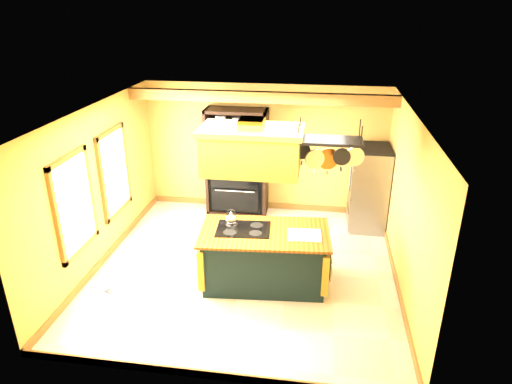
% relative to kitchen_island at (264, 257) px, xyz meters
% --- Properties ---
extents(floor, '(5.00, 5.00, 0.00)m').
position_rel_kitchen_island_xyz_m(floor, '(-0.36, 0.35, -0.47)').
color(floor, beige).
rests_on(floor, ground).
extents(ceiling, '(5.00, 5.00, 0.00)m').
position_rel_kitchen_island_xyz_m(ceiling, '(-0.36, 0.35, 2.23)').
color(ceiling, white).
rests_on(ceiling, wall_back).
extents(wall_back, '(5.00, 0.02, 2.70)m').
position_rel_kitchen_island_xyz_m(wall_back, '(-0.36, 2.85, 0.88)').
color(wall_back, '#BE8F45').
rests_on(wall_back, floor).
extents(wall_front, '(5.00, 0.02, 2.70)m').
position_rel_kitchen_island_xyz_m(wall_front, '(-0.36, -2.15, 0.88)').
color(wall_front, '#BE8F45').
rests_on(wall_front, floor).
extents(wall_left, '(0.02, 5.00, 2.70)m').
position_rel_kitchen_island_xyz_m(wall_left, '(-2.86, 0.35, 0.88)').
color(wall_left, '#BE8F45').
rests_on(wall_left, floor).
extents(wall_right, '(0.02, 5.00, 2.70)m').
position_rel_kitchen_island_xyz_m(wall_right, '(2.14, 0.35, 0.88)').
color(wall_right, '#BE8F45').
rests_on(wall_right, floor).
extents(ceiling_beam, '(5.00, 0.15, 0.20)m').
position_rel_kitchen_island_xyz_m(ceiling_beam, '(-0.36, 2.05, 2.12)').
color(ceiling_beam, brown).
rests_on(ceiling_beam, ceiling).
extents(window_near, '(0.06, 1.06, 1.56)m').
position_rel_kitchen_island_xyz_m(window_near, '(-2.83, -0.45, 0.93)').
color(window_near, brown).
rests_on(window_near, wall_left).
extents(window_far, '(0.06, 1.06, 1.56)m').
position_rel_kitchen_island_xyz_m(window_far, '(-2.83, 0.95, 0.93)').
color(window_far, brown).
rests_on(window_far, wall_left).
extents(kitchen_island, '(2.10, 1.28, 1.11)m').
position_rel_kitchen_island_xyz_m(kitchen_island, '(0.00, 0.00, 0.00)').
color(kitchen_island, black).
rests_on(kitchen_island, floor).
extents(range_hood, '(1.49, 0.84, 0.80)m').
position_rel_kitchen_island_xyz_m(range_hood, '(-0.20, -0.00, 1.79)').
color(range_hood, '#AC872B').
rests_on(range_hood, ceiling).
extents(pot_rack, '(1.01, 0.47, 0.73)m').
position_rel_kitchen_island_xyz_m(pot_rack, '(0.91, 0.01, 1.86)').
color(pot_rack, black).
rests_on(pot_rack, ceiling).
extents(refrigerator, '(0.71, 0.84, 1.63)m').
position_rel_kitchen_island_xyz_m(refrigerator, '(1.76, 2.25, 0.32)').
color(refrigerator, gray).
rests_on(refrigerator, floor).
extents(hutch, '(1.26, 0.57, 2.23)m').
position_rel_kitchen_island_xyz_m(hutch, '(-0.91, 2.61, 0.40)').
color(hutch, black).
rests_on(hutch, floor).
extents(floor_register, '(0.30, 0.21, 0.01)m').
position_rel_kitchen_island_xyz_m(floor_register, '(-2.31, -0.65, -0.46)').
color(floor_register, black).
rests_on(floor_register, floor).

